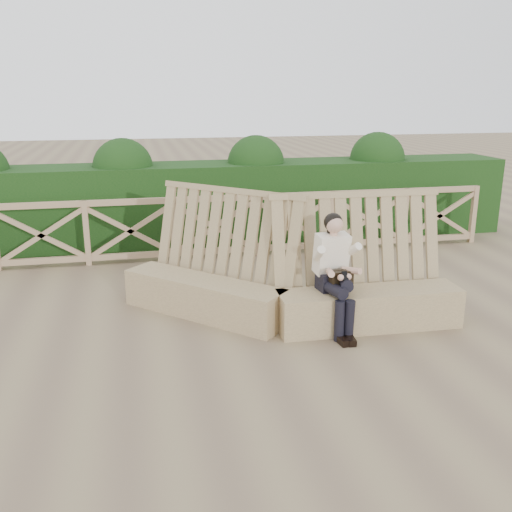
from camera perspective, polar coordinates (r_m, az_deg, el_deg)
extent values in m
plane|color=brown|center=(6.84, 0.13, -8.22)|extent=(60.00, 60.00, 0.00)
cube|color=olive|center=(7.48, -5.23, -4.09)|extent=(1.96, 1.95, 0.49)
cube|color=olive|center=(7.50, -4.09, 0.63)|extent=(1.93, 1.92, 1.60)
cube|color=olive|center=(7.21, 11.19, -5.14)|extent=(2.28, 0.56, 0.49)
cube|color=olive|center=(7.26, 10.66, -0.15)|extent=(2.28, 0.52, 1.60)
cube|color=black|center=(7.02, 7.63, -2.49)|extent=(0.38, 0.29, 0.22)
cube|color=#F1E2C7|center=(6.97, 7.56, 0.24)|extent=(0.42, 0.32, 0.52)
sphere|color=tan|center=(6.83, 7.85, 3.14)|extent=(0.23, 0.23, 0.21)
sphere|color=black|center=(6.86, 7.73, 3.36)|extent=(0.25, 0.25, 0.23)
cylinder|color=black|center=(6.82, 7.71, -3.25)|extent=(0.20, 0.47, 0.15)
cylinder|color=black|center=(6.88, 8.84, -2.51)|extent=(0.20, 0.47, 0.16)
cylinder|color=black|center=(6.75, 8.33, -6.49)|extent=(0.13, 0.13, 0.49)
cylinder|color=black|center=(6.79, 9.30, -6.41)|extent=(0.13, 0.13, 0.49)
cube|color=black|center=(6.76, 8.60, -8.35)|extent=(0.11, 0.24, 0.08)
cube|color=black|center=(6.79, 9.42, -8.28)|extent=(0.11, 0.24, 0.08)
cube|color=black|center=(6.85, 8.45, -2.14)|extent=(0.28, 0.19, 0.18)
cube|color=black|center=(6.69, 8.92, -2.08)|extent=(0.08, 0.09, 0.12)
cube|color=#977B58|center=(9.84, -4.25, 5.75)|extent=(10.10, 0.07, 0.10)
cube|color=#977B58|center=(10.05, -4.14, 0.53)|extent=(10.10, 0.07, 0.10)
cube|color=black|center=(11.06, -5.10, 5.32)|extent=(12.00, 1.20, 1.50)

